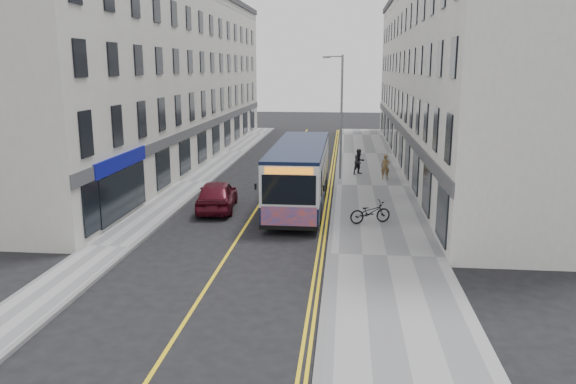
% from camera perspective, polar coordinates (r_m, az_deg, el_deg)
% --- Properties ---
extents(ground, '(140.00, 140.00, 0.00)m').
position_cam_1_polar(ground, '(23.82, -5.45, -5.23)').
color(ground, black).
rests_on(ground, ground).
extents(pavement_east, '(4.50, 64.00, 0.12)m').
position_cam_1_polar(pavement_east, '(35.01, 8.54, 0.59)').
color(pavement_east, '#97979A').
rests_on(pavement_east, ground).
extents(pavement_west, '(2.00, 64.00, 0.12)m').
position_cam_1_polar(pavement_west, '(36.25, -9.51, 0.97)').
color(pavement_west, '#97979A').
rests_on(pavement_west, ground).
extents(kerb_east, '(0.18, 64.00, 0.13)m').
position_cam_1_polar(kerb_east, '(34.97, 4.86, 0.68)').
color(kerb_east, slate).
rests_on(kerb_east, ground).
extents(kerb_west, '(0.18, 64.00, 0.13)m').
position_cam_1_polar(kerb_west, '(36.00, -7.98, 0.95)').
color(kerb_west, slate).
rests_on(kerb_west, ground).
extents(road_centre_line, '(0.12, 64.00, 0.01)m').
position_cam_1_polar(road_centre_line, '(35.28, -1.65, 0.72)').
color(road_centre_line, yellow).
rests_on(road_centre_line, ground).
extents(road_dbl_yellow_inner, '(0.10, 64.00, 0.01)m').
position_cam_1_polar(road_dbl_yellow_inner, '(34.99, 4.12, 0.60)').
color(road_dbl_yellow_inner, yellow).
rests_on(road_dbl_yellow_inner, ground).
extents(road_dbl_yellow_outer, '(0.10, 64.00, 0.01)m').
position_cam_1_polar(road_dbl_yellow_outer, '(34.99, 4.45, 0.59)').
color(road_dbl_yellow_outer, yellow).
rests_on(road_dbl_yellow_outer, ground).
extents(terrace_east, '(6.00, 46.00, 13.00)m').
position_cam_1_polar(terrace_east, '(43.77, 15.32, 11.18)').
color(terrace_east, silver).
rests_on(terrace_east, ground).
extents(terrace_west, '(6.00, 46.00, 13.00)m').
position_cam_1_polar(terrace_west, '(45.30, -11.75, 11.39)').
color(terrace_west, silver).
rests_on(terrace_west, ground).
extents(streetlamp, '(1.32, 0.18, 8.00)m').
position_cam_1_polar(streetlamp, '(36.33, 5.32, 8.01)').
color(streetlamp, gray).
rests_on(streetlamp, ground).
extents(city_bus, '(2.67, 11.45, 3.33)m').
position_cam_1_polar(city_bus, '(29.62, 1.20, 2.01)').
color(city_bus, black).
rests_on(city_bus, ground).
extents(bicycle, '(2.10, 1.35, 1.04)m').
position_cam_1_polar(bicycle, '(26.45, 8.34, -2.04)').
color(bicycle, black).
rests_on(bicycle, pavement_east).
extents(pedestrian_near, '(0.61, 0.42, 1.60)m').
position_cam_1_polar(pedestrian_near, '(36.95, 9.87, 2.53)').
color(pedestrian_near, brown).
rests_on(pedestrian_near, pavement_east).
extents(pedestrian_far, '(1.05, 1.01, 1.71)m').
position_cam_1_polar(pedestrian_far, '(38.41, 7.24, 3.09)').
color(pedestrian_far, black).
rests_on(pedestrian_far, pavement_east).
extents(car_white, '(2.10, 4.58, 1.46)m').
position_cam_1_polar(car_white, '(45.62, 2.38, 4.37)').
color(car_white, white).
rests_on(car_white, ground).
extents(car_maroon, '(2.34, 4.80, 1.58)m').
position_cam_1_polar(car_maroon, '(29.21, -7.23, -0.31)').
color(car_maroon, '#520D1A').
rests_on(car_maroon, ground).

